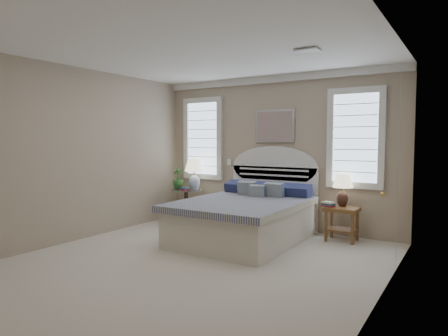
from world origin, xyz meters
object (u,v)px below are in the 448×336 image
lamp_left (194,170)px  lamp_right (343,186)px  nightstand_right (342,216)px  side_table_left (186,202)px  bed (247,215)px  floor_pot (187,213)px

lamp_left → lamp_right: 2.82m
nightstand_right → side_table_left: bearing=-178.1°
bed → side_table_left: 1.75m
bed → side_table_left: bed is taller
floor_pot → lamp_right: 2.99m
lamp_left → lamp_right: lamp_left is taller
floor_pot → lamp_right: lamp_right is taller
bed → lamp_left: 1.79m
floor_pot → lamp_left: size_ratio=0.66×
lamp_right → side_table_left: bearing=-176.0°
side_table_left → bed: bearing=-19.7°
side_table_left → lamp_left: (0.11, 0.10, 0.61)m
nightstand_right → lamp_left: bearing=179.9°
lamp_left → floor_pot: bearing=-129.3°
side_table_left → nightstand_right: side_table_left is taller
nightstand_right → lamp_right: bearing=103.3°
bed → lamp_right: 1.57m
bed → floor_pot: size_ratio=5.77×
floor_pot → side_table_left: bearing=158.7°
lamp_left → lamp_right: size_ratio=1.15×
nightstand_right → lamp_right: lamp_right is taller
bed → lamp_right: bearing=31.9°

